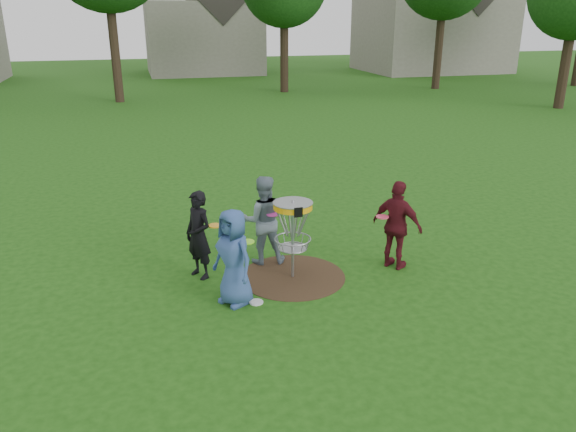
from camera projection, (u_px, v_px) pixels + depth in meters
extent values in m
plane|color=#19470F|center=(293.00, 277.00, 9.59)|extent=(100.00, 100.00, 0.00)
cylinder|color=#47331E|center=(293.00, 276.00, 9.59)|extent=(1.80, 1.80, 0.01)
imported|color=#324E89|center=(234.00, 257.00, 8.49)|extent=(0.81, 0.89, 1.53)
imported|color=black|center=(199.00, 235.00, 9.36)|extent=(0.60, 0.66, 1.52)
imported|color=slate|center=(263.00, 220.00, 9.91)|extent=(0.85, 0.70, 1.61)
imported|color=#56131C|center=(397.00, 225.00, 9.69)|extent=(0.86, 0.98, 1.58)
cylinder|color=silver|center=(256.00, 302.00, 8.73)|extent=(0.22, 0.22, 0.02)
cylinder|color=#9EA0A5|center=(293.00, 239.00, 9.36)|extent=(0.05, 0.05, 1.38)
cylinder|color=#F3A50C|center=(293.00, 206.00, 9.16)|extent=(0.64, 0.64, 0.10)
cylinder|color=#9EA0A5|center=(293.00, 203.00, 9.14)|extent=(0.66, 0.66, 0.01)
cube|color=black|center=(298.00, 212.00, 8.86)|extent=(0.14, 0.02, 0.16)
torus|color=#9EA0A5|center=(293.00, 239.00, 9.35)|extent=(0.62, 0.62, 0.02)
torus|color=#9EA0A5|center=(293.00, 248.00, 9.41)|extent=(0.50, 0.50, 0.02)
cylinder|color=#9EA0A5|center=(293.00, 248.00, 9.41)|extent=(0.44, 0.44, 0.01)
cylinder|color=#8EFE1C|center=(247.00, 242.00, 8.61)|extent=(0.22, 0.22, 0.02)
cylinder|color=#FAA115|center=(215.00, 226.00, 9.29)|extent=(0.22, 0.22, 0.02)
cylinder|color=#E43CAD|center=(273.00, 214.00, 9.64)|extent=(0.22, 0.22, 0.02)
cylinder|color=#FD4267|center=(383.00, 217.00, 9.57)|extent=(0.22, 0.22, 0.02)
cylinder|color=#38281C|center=(115.00, 54.00, 27.55)|extent=(0.46, 0.46, 4.62)
cylinder|color=#38281C|center=(284.00, 57.00, 31.28)|extent=(0.46, 0.46, 3.78)
cylinder|color=#38281C|center=(438.00, 52.00, 32.54)|extent=(0.46, 0.46, 4.20)
cylinder|color=#38281C|center=(564.00, 72.00, 25.93)|extent=(0.46, 0.46, 3.36)
cube|color=gray|center=(203.00, 38.00, 41.21)|extent=(8.00, 7.00, 5.00)
cube|color=gray|center=(432.00, 30.00, 42.54)|extent=(10.00, 8.00, 6.00)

